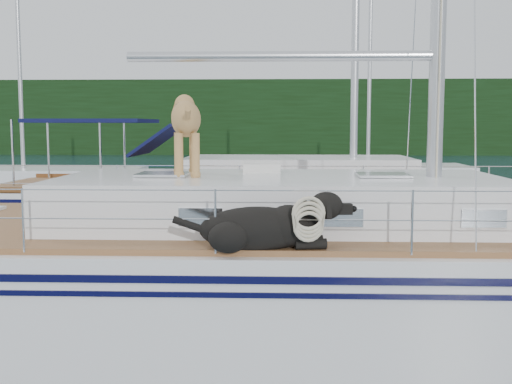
{
  "coord_description": "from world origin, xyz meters",
  "views": [
    {
      "loc": [
        0.8,
        -7.58,
        2.42
      ],
      "look_at": [
        0.5,
        0.2,
        1.6
      ],
      "focal_mm": 45.0,
      "sensor_mm": 36.0,
      "label": 1
    }
  ],
  "objects": [
    {
      "name": "ground",
      "position": [
        0.0,
        0.0,
        0.0
      ],
      "size": [
        120.0,
        120.0,
        0.0
      ],
      "primitive_type": "plane",
      "color": "black",
      "rests_on": "ground"
    },
    {
      "name": "tree_line",
      "position": [
        0.0,
        45.0,
        3.0
      ],
      "size": [
        90.0,
        3.0,
        6.0
      ],
      "primitive_type": "cube",
      "color": "black",
      "rests_on": "ground"
    },
    {
      "name": "shore_bank",
      "position": [
        0.0,
        46.2,
        0.6
      ],
      "size": [
        92.0,
        1.0,
        1.2
      ],
      "primitive_type": "cube",
      "color": "#595147",
      "rests_on": "ground"
    },
    {
      "name": "main_sailboat",
      "position": [
        0.09,
        -0.01,
        0.68
      ],
      "size": [
        12.0,
        3.85,
        14.01
      ],
      "color": "white",
      "rests_on": "ground"
    },
    {
      "name": "neighbor_sailboat",
      "position": [
        0.07,
        6.23,
        0.63
      ],
      "size": [
        11.0,
        3.5,
        13.3
      ],
      "color": "white",
      "rests_on": "ground"
    },
    {
      "name": "bg_boat_west",
      "position": [
        -8.0,
        14.0,
        0.45
      ],
      "size": [
        8.0,
        3.0,
        11.65
      ],
      "color": "white",
      "rests_on": "ground"
    },
    {
      "name": "bg_boat_center",
      "position": [
        4.0,
        16.0,
        0.45
      ],
      "size": [
        7.2,
        3.0,
        11.65
      ],
      "color": "white",
      "rests_on": "ground"
    }
  ]
}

